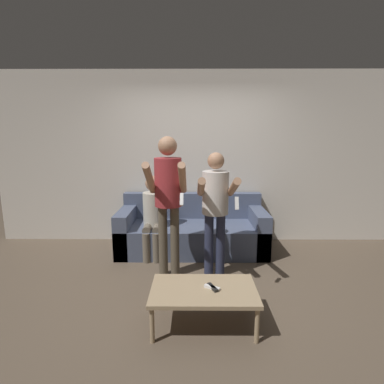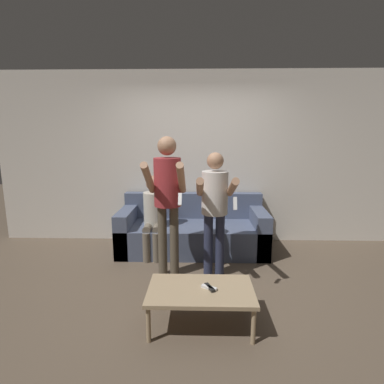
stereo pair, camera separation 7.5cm
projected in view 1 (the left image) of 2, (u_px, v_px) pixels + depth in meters
The scene contains 9 objects.
ground_plane at pixel (197, 288), 3.43m from camera, with size 14.00×14.00×0.00m, color brown.
wall_back at pixel (196, 158), 4.79m from camera, with size 6.40×0.06×2.70m.
couch at pixel (192, 232), 4.53m from camera, with size 2.16×0.89×0.82m.
person_standing_left at pixel (168, 191), 3.53m from camera, with size 0.44×0.72×1.71m.
person_standing_right at pixel (215, 202), 3.54m from camera, with size 0.43×0.74×1.53m.
person_seated at pixel (153, 212), 4.26m from camera, with size 0.30×0.53×1.16m.
coffee_table at pixel (204, 292), 2.72m from camera, with size 0.96×0.57×0.36m.
remote_near at pixel (212, 287), 2.71m from camera, with size 0.15×0.10×0.02m.
remote_far at pixel (213, 287), 2.71m from camera, with size 0.10×0.15×0.02m.
Camera 1 is at (-0.03, -3.15, 1.74)m, focal length 28.00 mm.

